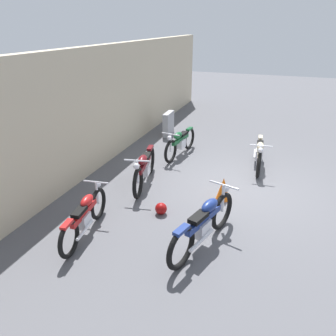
{
  "coord_description": "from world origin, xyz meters",
  "views": [
    {
      "loc": [
        -7.41,
        -0.73,
        3.77
      ],
      "look_at": [
        -0.72,
        1.73,
        0.55
      ],
      "focal_mm": 34.39,
      "sensor_mm": 36.0,
      "label": 1
    }
  ],
  "objects_px": {
    "traffic_cone": "(223,189)",
    "helmet": "(161,209)",
    "stone_marker": "(168,124)",
    "motorcycle_green": "(180,142)",
    "motorcycle_red": "(85,216)",
    "motorcycle_cream": "(259,153)",
    "motorcycle_maroon": "(144,168)",
    "motorcycle_blue": "(204,223)"
  },
  "relations": [
    {
      "from": "traffic_cone",
      "to": "motorcycle_maroon",
      "type": "distance_m",
      "value": 2.03
    },
    {
      "from": "traffic_cone",
      "to": "stone_marker",
      "type": "bearing_deg",
      "value": 35.03
    },
    {
      "from": "traffic_cone",
      "to": "motorcycle_red",
      "type": "distance_m",
      "value": 3.17
    },
    {
      "from": "motorcycle_cream",
      "to": "helmet",
      "type": "bearing_deg",
      "value": -32.72
    },
    {
      "from": "traffic_cone",
      "to": "helmet",
      "type": "bearing_deg",
      "value": 134.11
    },
    {
      "from": "traffic_cone",
      "to": "motorcycle_green",
      "type": "relative_size",
      "value": 0.28
    },
    {
      "from": "motorcycle_green",
      "to": "stone_marker",
      "type": "bearing_deg",
      "value": -141.98
    },
    {
      "from": "stone_marker",
      "to": "motorcycle_green",
      "type": "xyz_separation_m",
      "value": [
        -1.77,
        -1.03,
        0.01
      ]
    },
    {
      "from": "motorcycle_green",
      "to": "motorcycle_red",
      "type": "distance_m",
      "value": 4.54
    },
    {
      "from": "traffic_cone",
      "to": "motorcycle_red",
      "type": "relative_size",
      "value": 0.29
    },
    {
      "from": "traffic_cone",
      "to": "motorcycle_blue",
      "type": "distance_m",
      "value": 1.82
    },
    {
      "from": "stone_marker",
      "to": "traffic_cone",
      "type": "xyz_separation_m",
      "value": [
        -4.02,
        -2.82,
        -0.15
      ]
    },
    {
      "from": "traffic_cone",
      "to": "motorcycle_blue",
      "type": "xyz_separation_m",
      "value": [
        -1.81,
        -0.0,
        0.2
      ]
    },
    {
      "from": "helmet",
      "to": "motorcycle_cream",
      "type": "height_order",
      "value": "motorcycle_cream"
    },
    {
      "from": "motorcycle_cream",
      "to": "motorcycle_red",
      "type": "distance_m",
      "value": 5.23
    },
    {
      "from": "helmet",
      "to": "motorcycle_cream",
      "type": "relative_size",
      "value": 0.13
    },
    {
      "from": "motorcycle_cream",
      "to": "motorcycle_maroon",
      "type": "xyz_separation_m",
      "value": [
        -2.08,
        2.6,
        0.03
      ]
    },
    {
      "from": "traffic_cone",
      "to": "motorcycle_blue",
      "type": "bearing_deg",
      "value": -179.99
    },
    {
      "from": "motorcycle_green",
      "to": "motorcycle_maroon",
      "type": "height_order",
      "value": "motorcycle_maroon"
    },
    {
      "from": "stone_marker",
      "to": "motorcycle_red",
      "type": "bearing_deg",
      "value": -174.5
    },
    {
      "from": "traffic_cone",
      "to": "motorcycle_cream",
      "type": "xyz_separation_m",
      "value": [
        2.15,
        -0.58,
        0.16
      ]
    },
    {
      "from": "stone_marker",
      "to": "motorcycle_maroon",
      "type": "xyz_separation_m",
      "value": [
        -3.95,
        -0.8,
        0.04
      ]
    },
    {
      "from": "motorcycle_cream",
      "to": "traffic_cone",
      "type": "bearing_deg",
      "value": -20.07
    },
    {
      "from": "stone_marker",
      "to": "motorcycle_green",
      "type": "height_order",
      "value": "motorcycle_green"
    },
    {
      "from": "helmet",
      "to": "motorcycle_red",
      "type": "distance_m",
      "value": 1.63
    },
    {
      "from": "traffic_cone",
      "to": "motorcycle_blue",
      "type": "relative_size",
      "value": 0.26
    },
    {
      "from": "stone_marker",
      "to": "motorcycle_red",
      "type": "relative_size",
      "value": 0.44
    },
    {
      "from": "traffic_cone",
      "to": "motorcycle_red",
      "type": "xyz_separation_m",
      "value": [
        -2.27,
        2.22,
        0.14
      ]
    },
    {
      "from": "helmet",
      "to": "motorcycle_blue",
      "type": "xyz_separation_m",
      "value": [
        -0.72,
        -1.12,
        0.34
      ]
    },
    {
      "from": "motorcycle_maroon",
      "to": "traffic_cone",
      "type": "bearing_deg",
      "value": 77.02
    },
    {
      "from": "helmet",
      "to": "motorcycle_cream",
      "type": "distance_m",
      "value": 3.67
    },
    {
      "from": "motorcycle_red",
      "to": "helmet",
      "type": "bearing_deg",
      "value": -50.53
    },
    {
      "from": "helmet",
      "to": "motorcycle_green",
      "type": "distance_m",
      "value": 3.42
    },
    {
      "from": "motorcycle_maroon",
      "to": "stone_marker",
      "type": "bearing_deg",
      "value": -179.51
    },
    {
      "from": "motorcycle_cream",
      "to": "motorcycle_maroon",
      "type": "distance_m",
      "value": 3.33
    },
    {
      "from": "traffic_cone",
      "to": "motorcycle_maroon",
      "type": "height_order",
      "value": "motorcycle_maroon"
    },
    {
      "from": "stone_marker",
      "to": "helmet",
      "type": "distance_m",
      "value": 5.39
    },
    {
      "from": "stone_marker",
      "to": "traffic_cone",
      "type": "distance_m",
      "value": 4.92
    },
    {
      "from": "stone_marker",
      "to": "motorcycle_green",
      "type": "distance_m",
      "value": 2.05
    },
    {
      "from": "traffic_cone",
      "to": "motorcycle_maroon",
      "type": "xyz_separation_m",
      "value": [
        0.07,
        2.02,
        0.19
      ]
    },
    {
      "from": "motorcycle_cream",
      "to": "motorcycle_maroon",
      "type": "height_order",
      "value": "motorcycle_maroon"
    },
    {
      "from": "traffic_cone",
      "to": "motorcycle_blue",
      "type": "height_order",
      "value": "motorcycle_blue"
    }
  ]
}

